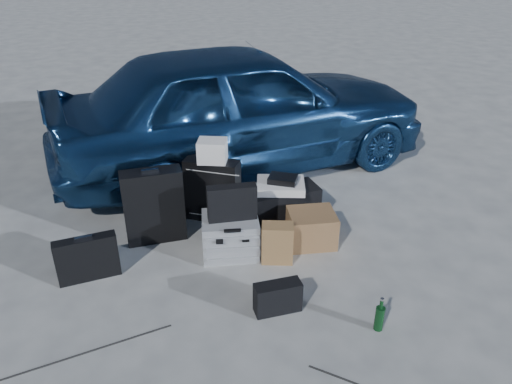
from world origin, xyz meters
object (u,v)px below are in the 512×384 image
cardboard_box (311,228)px  briefcase (87,259)px  green_bottle (380,315)px  car (242,107)px  pelican_case (230,235)px  suitcase_right (213,190)px  duffel_bag (281,205)px  suitcase_left (154,206)px

cardboard_box → briefcase: bearing=-172.5°
green_bottle → car: bearing=102.4°
cardboard_box → green_bottle: size_ratio=1.55×
pelican_case → green_bottle: bearing=-46.9°
briefcase → cardboard_box: 1.94m
suitcase_right → duffel_bag: bearing=10.0°
car → green_bottle: size_ratio=16.32×
briefcase → duffel_bag: bearing=7.0°
car → pelican_case: car is taller
suitcase_left → cardboard_box: (1.40, -0.26, -0.19)m
suitcase_left → cardboard_box: size_ratio=1.69×
duffel_bag → green_bottle: bearing=-88.4°
suitcase_left → cardboard_box: 1.43m
car → briefcase: car is taller
car → cardboard_box: car is taller
suitcase_right → pelican_case: bearing=-56.1°
suitcase_left → cardboard_box: bearing=-19.0°
pelican_case → cardboard_box: pelican_case is taller
car → pelican_case: bearing=154.3°
briefcase → duffel_bag: briefcase is taller
car → green_bottle: car is taller
car → suitcase_right: (-0.42, -1.20, -0.42)m
suitcase_left → duffel_bag: bearing=-1.7°
pelican_case → green_bottle: size_ratio=1.82×
duffel_bag → pelican_case: bearing=-153.3°
cardboard_box → duffel_bag: bearing=116.7°
suitcase_left → pelican_case: bearing=-34.0°
briefcase → cardboard_box: size_ratio=1.20×
suitcase_right → suitcase_left: bearing=-128.0°
pelican_case → cardboard_box: size_ratio=1.18×
suitcase_right → duffel_bag: (0.65, -0.16, -0.13)m
pelican_case → suitcase_left: 0.75m
duffel_bag → cardboard_box: 0.45m
pelican_case → suitcase_right: (-0.11, 0.61, 0.14)m
green_bottle → duffel_bag: bearing=105.0°
pelican_case → briefcase: 1.20m
suitcase_right → green_bottle: 2.03m
suitcase_left → suitcase_right: suitcase_left is taller
suitcase_right → car: bearing=94.1°
pelican_case → briefcase: briefcase is taller
pelican_case → green_bottle: (0.96, -1.10, -0.04)m
green_bottle → cardboard_box: bearing=100.6°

